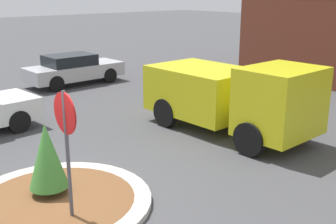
# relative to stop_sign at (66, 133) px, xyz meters

# --- Properties ---
(ground_plane) EXTENTS (120.00, 120.00, 0.00)m
(ground_plane) POSITION_rel_stop_sign_xyz_m (-0.75, 0.07, -1.76)
(ground_plane) COLOR #474749
(traffic_island) EXTENTS (3.81, 3.81, 0.13)m
(traffic_island) POSITION_rel_stop_sign_xyz_m (-0.75, 0.07, -1.69)
(traffic_island) COLOR #BCB7AD
(traffic_island) RESTS_ON ground_plane
(stop_sign) EXTENTS (0.76, 0.07, 2.51)m
(stop_sign) POSITION_rel_stop_sign_xyz_m (0.00, 0.00, 0.00)
(stop_sign) COLOR #4C4C51
(stop_sign) RESTS_ON ground_plane
(island_shrub) EXTENTS (0.80, 0.80, 1.51)m
(island_shrub) POSITION_rel_stop_sign_xyz_m (-1.09, 0.09, -0.80)
(island_shrub) COLOR brown
(island_shrub) RESTS_ON traffic_island
(utility_truck) EXTENTS (5.31, 2.38, 2.22)m
(utility_truck) POSITION_rel_stop_sign_xyz_m (-1.48, 6.09, -0.59)
(utility_truck) COLOR gold
(utility_truck) RESTS_ON ground_plane
(parked_sedan_silver) EXTENTS (1.81, 4.38, 1.38)m
(parked_sedan_silver) POSITION_rel_stop_sign_xyz_m (-10.60, 5.92, -1.05)
(parked_sedan_silver) COLOR #B7B7BC
(parked_sedan_silver) RESTS_ON ground_plane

